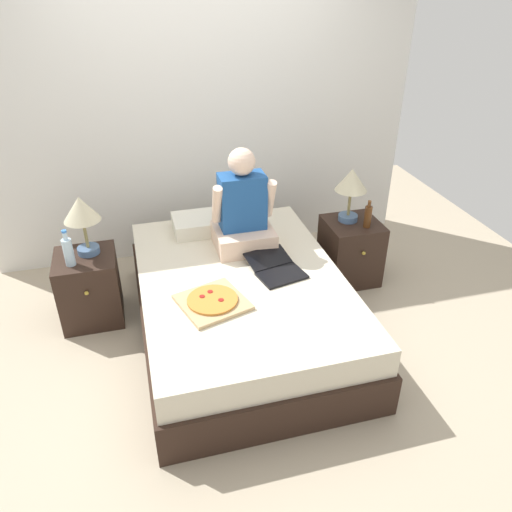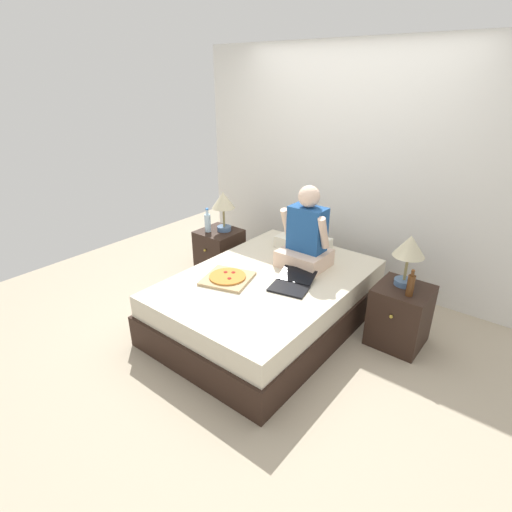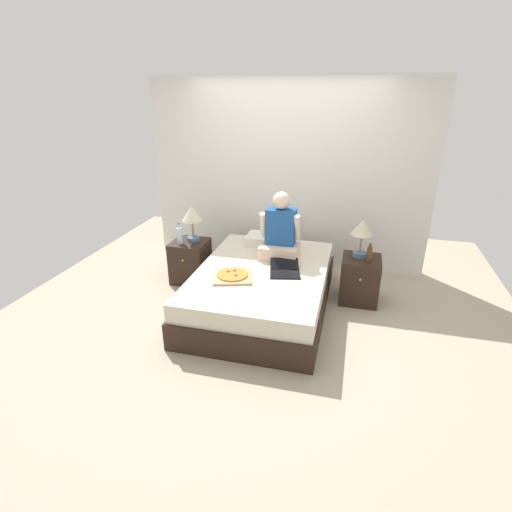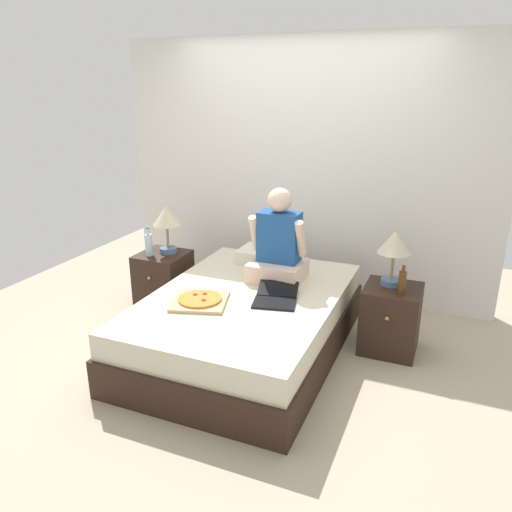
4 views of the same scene
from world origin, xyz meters
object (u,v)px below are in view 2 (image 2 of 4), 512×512
at_px(nightstand_left, 220,253).
at_px(lamp_on_left_nightstand, 223,203).
at_px(lamp_on_right_nightstand, 409,250).
at_px(beer_bottle, 411,285).
at_px(water_bottle, 208,222).
at_px(laptop, 292,284).
at_px(person_seated, 306,237).
at_px(nightstand_right, 400,315).
at_px(bed, 269,300).
at_px(pizza_box, 228,278).

height_order(nightstand_left, lamp_on_left_nightstand, lamp_on_left_nightstand).
distance_m(lamp_on_right_nightstand, beer_bottle, 0.29).
bearing_deg(water_bottle, laptop, -15.68).
bearing_deg(person_seated, nightstand_right, 3.17).
xyz_separation_m(bed, laptop, (0.26, -0.02, 0.27)).
bearing_deg(beer_bottle, lamp_on_right_nightstand, 123.69).
bearing_deg(lamp_on_left_nightstand, pizza_box, -45.75).
distance_m(water_bottle, lamp_on_right_nightstand, 2.21).
height_order(lamp_on_right_nightstand, person_seated, person_seated).
relative_size(nightstand_left, water_bottle, 1.97).
bearing_deg(nightstand_right, person_seated, -176.83).
relative_size(water_bottle, beer_bottle, 1.20).
relative_size(nightstand_left, pizza_box, 1.09).
distance_m(nightstand_right, person_seated, 1.08).
xyz_separation_m(water_bottle, lamp_on_right_nightstand, (2.19, 0.14, 0.22)).
height_order(nightstand_left, nightstand_right, same).
bearing_deg(beer_bottle, lamp_on_left_nightstand, 176.05).
bearing_deg(nightstand_right, pizza_box, -150.70).
bearing_deg(bed, nightstand_right, 23.54).
bearing_deg(lamp_on_right_nightstand, bed, -153.60).
xyz_separation_m(bed, beer_bottle, (1.14, 0.37, 0.40)).
xyz_separation_m(nightstand_left, pizza_box, (0.81, -0.74, 0.24)).
height_order(lamp_on_left_nightstand, water_bottle, lamp_on_left_nightstand).
bearing_deg(lamp_on_left_nightstand, beer_bottle, -3.95).
relative_size(bed, pizza_box, 4.15).
bearing_deg(beer_bottle, person_seated, 177.35).
height_order(nightstand_left, lamp_on_right_nightstand, lamp_on_right_nightstand).
height_order(water_bottle, nightstand_right, water_bottle).
relative_size(nightstand_left, lamp_on_right_nightstand, 1.21).
bearing_deg(person_seated, lamp_on_right_nightstand, 6.36).
xyz_separation_m(person_seated, pizza_box, (-0.38, -0.69, -0.27)).
bearing_deg(nightstand_right, nightstand_left, 180.00).
xyz_separation_m(water_bottle, beer_bottle, (2.29, -0.01, -0.02)).
bearing_deg(nightstand_left, water_bottle, -131.65).
bearing_deg(person_seated, beer_bottle, -2.65).
bearing_deg(beer_bottle, nightstand_right, 125.01).
height_order(lamp_on_left_nightstand, laptop, lamp_on_left_nightstand).
bearing_deg(water_bottle, nightstand_right, 2.32).
distance_m(lamp_on_right_nightstand, laptop, 1.01).
bearing_deg(pizza_box, nightstand_right, 29.30).
relative_size(lamp_on_left_nightstand, laptop, 0.95).
bearing_deg(nightstand_right, laptop, -149.06).
xyz_separation_m(lamp_on_left_nightstand, nightstand_right, (2.10, -0.05, -0.60)).
distance_m(bed, beer_bottle, 1.26).
bearing_deg(bed, nightstand_left, 156.46).
xyz_separation_m(lamp_on_left_nightstand, person_seated, (1.15, -0.10, -0.09)).
relative_size(bed, nightstand_right, 3.82).
relative_size(water_bottle, lamp_on_right_nightstand, 0.61).
bearing_deg(person_seated, water_bottle, -178.32).
relative_size(lamp_on_right_nightstand, pizza_box, 0.90).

